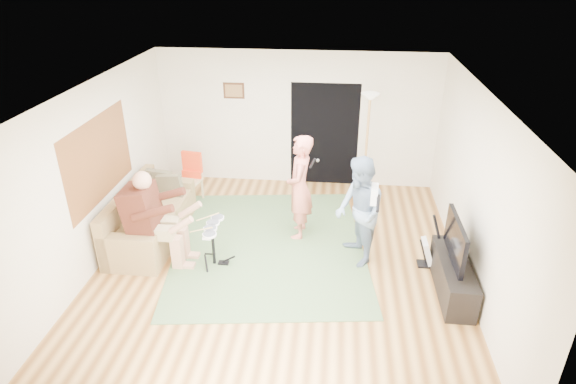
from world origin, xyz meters
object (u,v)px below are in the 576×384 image
object	(u,v)px
drum_kit	(213,247)
tv_cabinet	(453,277)
dining_chair	(190,185)
guitar_spare	(428,251)
sofa	(147,222)
torchiere_lamp	(368,128)
guitarist	(359,212)
television	(456,240)
singer	(300,188)

from	to	relation	value
drum_kit	tv_cabinet	world-z (taller)	drum_kit
dining_chair	tv_cabinet	distance (m)	5.03
guitar_spare	tv_cabinet	distance (m)	0.66
sofa	dining_chair	distance (m)	1.42
torchiere_lamp	dining_chair	bearing A→B (deg)	-171.67
guitarist	television	bearing A→B (deg)	44.70
drum_kit	singer	world-z (taller)	singer
torchiere_lamp	tv_cabinet	size ratio (longest dim) A/B	1.49
television	tv_cabinet	bearing A→B (deg)	-0.00
singer	tv_cabinet	size ratio (longest dim) A/B	1.27
sofa	guitarist	xyz separation A→B (m)	(3.47, -0.31, 0.57)
singer	television	size ratio (longest dim) A/B	1.72
singer	torchiere_lamp	size ratio (longest dim) A/B	0.86
guitarist	tv_cabinet	size ratio (longest dim) A/B	1.22
torchiere_lamp	tv_cabinet	bearing A→B (deg)	-67.92
dining_chair	tv_cabinet	world-z (taller)	dining_chair
torchiere_lamp	television	bearing A→B (deg)	-68.80
guitar_spare	television	world-z (taller)	television
drum_kit	guitar_spare	world-z (taller)	guitar_spare
drum_kit	dining_chair	bearing A→B (deg)	115.12
tv_cabinet	television	distance (m)	0.60
sofa	guitar_spare	bearing A→B (deg)	-4.32
drum_kit	television	xyz separation A→B (m)	(3.45, -0.31, 0.54)
guitar_spare	dining_chair	distance (m)	4.54
television	sofa	bearing A→B (deg)	168.60
guitarist	guitar_spare	xyz separation A→B (m)	(1.07, -0.03, -0.60)
singer	dining_chair	xyz separation A→B (m)	(-2.18, 1.03, -0.55)
drum_kit	guitarist	size ratio (longest dim) A/B	0.42
sofa	tv_cabinet	world-z (taller)	sofa
dining_chair	singer	bearing A→B (deg)	-15.59
drum_kit	tv_cabinet	xyz separation A→B (m)	(3.50, -0.31, -0.06)
dining_chair	television	bearing A→B (deg)	-18.32
tv_cabinet	television	size ratio (longest dim) A/B	1.35
drum_kit	television	world-z (taller)	television
sofa	singer	distance (m)	2.62
sofa	guitarist	size ratio (longest dim) A/B	1.26
guitarist	dining_chair	distance (m)	3.59
sofa	guitarist	bearing A→B (deg)	-5.11
singer	guitar_spare	bearing A→B (deg)	72.06
drum_kit	guitar_spare	distance (m)	3.27
drum_kit	dining_chair	size ratio (longest dim) A/B	0.75
drum_kit	torchiere_lamp	world-z (taller)	torchiere_lamp
sofa	singer	size ratio (longest dim) A/B	1.21
sofa	television	size ratio (longest dim) A/B	2.08
guitarist	dining_chair	bearing A→B (deg)	-136.74
guitarist	guitar_spare	size ratio (longest dim) A/B	1.93
guitar_spare	drum_kit	bearing A→B (deg)	-174.60
sofa	guitar_spare	distance (m)	4.56
sofa	television	world-z (taller)	television
singer	torchiere_lamp	bearing A→B (deg)	144.36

